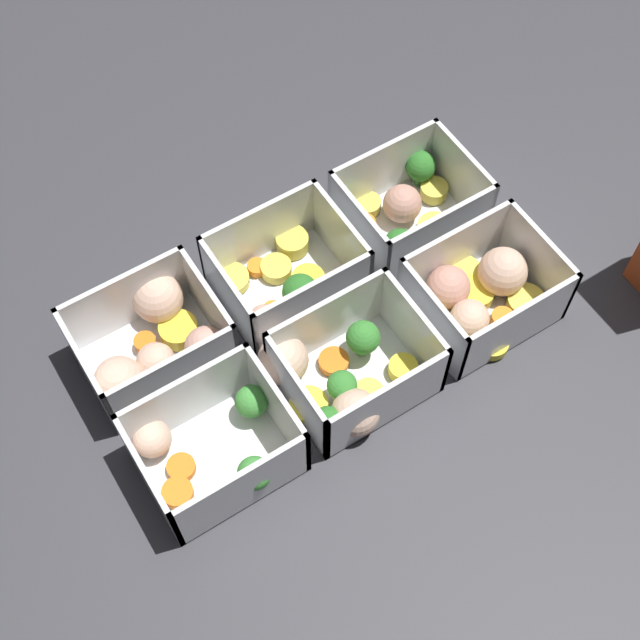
% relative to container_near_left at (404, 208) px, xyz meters
% --- Properties ---
extents(ground_plane, '(4.00, 4.00, 0.00)m').
position_rel_container_near_left_xyz_m(ground_plane, '(0.15, 0.07, -0.03)').
color(ground_plane, '#38383D').
extents(container_near_left, '(0.14, 0.11, 0.08)m').
position_rel_container_near_left_xyz_m(container_near_left, '(0.00, 0.00, 0.00)').
color(container_near_left, white).
rests_on(container_near_left, ground_plane).
extents(container_near_center, '(0.14, 0.12, 0.08)m').
position_rel_container_near_left_xyz_m(container_near_center, '(0.15, 0.01, -0.00)').
color(container_near_center, white).
rests_on(container_near_center, ground_plane).
extents(container_near_right, '(0.15, 0.13, 0.08)m').
position_rel_container_near_left_xyz_m(container_near_right, '(0.29, 0.00, 0.00)').
color(container_near_right, white).
rests_on(container_near_right, ground_plane).
extents(container_far_left, '(0.15, 0.12, 0.08)m').
position_rel_container_near_left_xyz_m(container_far_left, '(-0.00, 0.12, -0.00)').
color(container_far_left, white).
rests_on(container_far_left, ground_plane).
extents(container_far_center, '(0.15, 0.14, 0.08)m').
position_rel_container_near_left_xyz_m(container_far_center, '(0.16, 0.13, 0.00)').
color(container_far_center, white).
rests_on(container_far_center, ground_plane).
extents(container_far_right, '(0.13, 0.12, 0.08)m').
position_rel_container_near_left_xyz_m(container_far_right, '(0.30, 0.13, 0.00)').
color(container_far_right, white).
rests_on(container_far_right, ground_plane).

